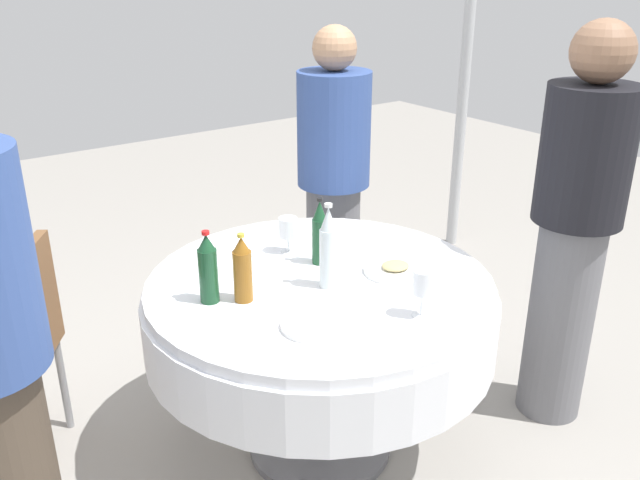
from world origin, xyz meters
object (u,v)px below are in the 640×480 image
dining_table (320,317)px  person_north (575,225)px  bottle_dark_green_mid (208,269)px  wine_glass_mid (288,228)px  wine_glass_inner (423,285)px  person_front (333,186)px  plate_south (314,325)px  plate_left (395,269)px  bottle_dark_green_front (320,233)px  bottle_amber_north (242,270)px  chair_west (11,340)px  bottle_clear_right (328,249)px

dining_table → person_north: person_north is taller
bottle_dark_green_mid → wine_glass_mid: size_ratio=1.78×
bottle_dark_green_mid → person_north: 1.41m
bottle_dark_green_mid → person_north: bearing=160.9°
wine_glass_inner → person_front: 1.18m
plate_south → plate_left: bearing=-162.9°
bottle_dark_green_front → bottle_amber_north: size_ratio=1.07×
plate_left → chair_west: (1.19, -0.74, -0.23)m
person_front → chair_west: (1.51, 0.06, -0.28)m
wine_glass_mid → dining_table: bearing=80.5°
dining_table → wine_glass_inner: 0.49m
wine_glass_inner → bottle_dark_green_mid: bearing=-44.6°
plate_left → plate_south: 0.49m
bottle_dark_green_front → plate_south: bottle_dark_green_front is taller
bottle_dark_green_mid → wine_glass_inner: 0.70m
dining_table → chair_west: bearing=-33.7°
bottle_amber_north → plate_left: 0.58m
bottle_dark_green_mid → chair_west: (0.54, -0.54, -0.34)m
dining_table → wine_glass_inner: bearing=104.7°
bottle_amber_north → plate_south: 0.31m
bottle_amber_north → wine_glass_inner: bottle_amber_north is taller
wine_glass_mid → chair_west: 1.09m
bottle_clear_right → wine_glass_inner: bearing=108.2°
dining_table → bottle_clear_right: 0.30m
wine_glass_inner → person_north: bearing=-178.2°
bottle_dark_green_front → wine_glass_mid: 0.16m
plate_south → person_north: 1.17m
person_north → chair_west: bearing=-96.3°
bottle_dark_green_front → chair_west: (1.02, -0.51, -0.34)m
bottle_amber_north → bottle_dark_green_mid: bottle_dark_green_mid is taller
bottle_amber_north → bottle_clear_right: size_ratio=0.79×
wine_glass_mid → plate_left: size_ratio=0.62×
bottle_dark_green_mid → person_front: 1.14m
bottle_clear_right → person_front: person_front is taller
dining_table → person_north: bearing=158.3°
dining_table → plate_left: bearing=156.4°
wine_glass_mid → person_front: (-0.53, -0.41, -0.04)m
plate_left → bottle_clear_right: bearing=-11.7°
dining_table → bottle_dark_green_mid: bearing=-12.5°
person_front → dining_table: bearing=-90.0°
bottle_dark_green_mid → wine_glass_inner: size_ratio=1.57×
plate_left → person_north: 0.74m
dining_table → wine_glass_mid: (-0.05, -0.27, 0.25)m
bottle_dark_green_front → plate_left: bearing=127.1°
dining_table → wine_glass_mid: 0.37m
wine_glass_mid → plate_left: wine_glass_mid is taller
person_front → bottle_dark_green_mid: bearing=-108.2°
bottle_dark_green_front → dining_table: bearing=54.3°
plate_south → person_front: size_ratio=0.14×
chair_west → bottle_amber_north: bearing=-99.4°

